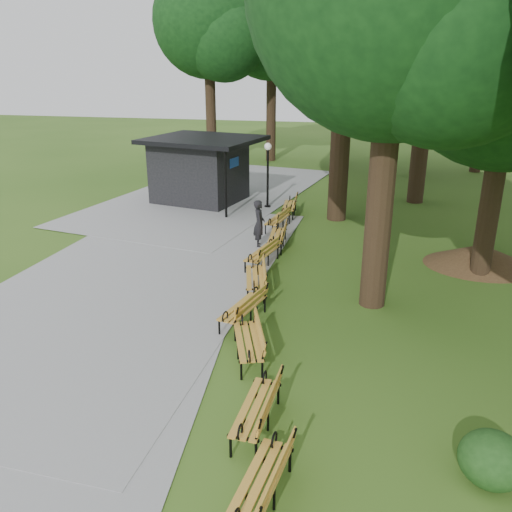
% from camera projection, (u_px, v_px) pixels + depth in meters
% --- Properties ---
extents(ground, '(100.00, 100.00, 0.00)m').
position_uv_depth(ground, '(231.00, 337.00, 12.64)').
color(ground, '#325718').
rests_on(ground, ground).
extents(path, '(12.00, 38.00, 0.06)m').
position_uv_depth(path, '(133.00, 276.00, 16.21)').
color(path, gray).
rests_on(path, ground).
extents(person, '(0.56, 0.71, 1.72)m').
position_uv_depth(person, '(259.00, 224.00, 18.63)').
color(person, black).
rests_on(person, ground).
extents(kiosk, '(5.66, 5.17, 3.05)m').
position_uv_depth(kiosk, '(199.00, 170.00, 24.66)').
color(kiosk, black).
rests_on(kiosk, ground).
extents(lamp_post, '(0.32, 0.32, 2.94)m').
position_uv_depth(lamp_post, '(268.00, 161.00, 23.28)').
color(lamp_post, black).
rests_on(lamp_post, ground).
extents(dirt_mound, '(2.95, 2.95, 0.73)m').
position_uv_depth(dirt_mound, '(480.00, 255.00, 17.00)').
color(dirt_mound, '#47301C').
rests_on(dirt_mound, ground).
extents(bench_0, '(0.87, 1.96, 0.88)m').
position_uv_depth(bench_0, '(260.00, 482.00, 7.68)').
color(bench_0, '#BF862C').
rests_on(bench_0, ground).
extents(bench_1, '(0.72, 1.92, 0.88)m').
position_uv_depth(bench_1, '(256.00, 408.00, 9.33)').
color(bench_1, '#BF862C').
rests_on(bench_1, ground).
extents(bench_2, '(1.24, 2.00, 0.88)m').
position_uv_depth(bench_2, '(248.00, 341.00, 11.58)').
color(bench_2, '#BF862C').
rests_on(bench_2, ground).
extents(bench_3, '(1.07, 2.00, 0.88)m').
position_uv_depth(bench_3, '(243.00, 308.00, 13.17)').
color(bench_3, '#BF862C').
rests_on(bench_3, ground).
extents(bench_4, '(1.09, 2.00, 0.88)m').
position_uv_depth(bench_4, '(255.00, 277.00, 15.03)').
color(bench_4, '#BF862C').
rests_on(bench_4, ground).
extents(bench_5, '(1.00, 1.99, 0.88)m').
position_uv_depth(bench_5, '(262.00, 253.00, 16.93)').
color(bench_5, '#BF862C').
rests_on(bench_5, ground).
extents(bench_6, '(0.80, 1.95, 0.88)m').
position_uv_depth(bench_6, '(277.00, 236.00, 18.69)').
color(bench_6, '#BF862C').
rests_on(bench_6, ground).
extents(bench_7, '(0.90, 1.97, 0.88)m').
position_uv_depth(bench_7, '(278.00, 219.00, 20.66)').
color(bench_7, '#BF862C').
rests_on(bench_7, ground).
extents(bench_8, '(0.79, 1.95, 0.88)m').
position_uv_depth(bench_8, '(289.00, 206.00, 22.66)').
color(bench_8, '#BF862C').
rests_on(bench_8, ground).
extents(lawn_tree_2, '(7.06, 7.06, 11.91)m').
position_uv_depth(lawn_tree_2, '(348.00, 3.00, 19.40)').
color(lawn_tree_2, black).
rests_on(lawn_tree_2, ground).
extents(tree_backdrop, '(36.17, 9.88, 15.96)m').
position_uv_depth(tree_backdrop, '(463.00, 30.00, 29.41)').
color(tree_backdrop, black).
rests_on(tree_backdrop, ground).
extents(shrub_2, '(1.03, 1.03, 0.88)m').
position_uv_depth(shrub_2, '(488.00, 482.00, 8.27)').
color(shrub_2, '#193D14').
rests_on(shrub_2, ground).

